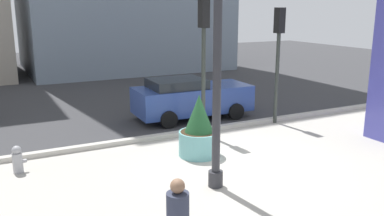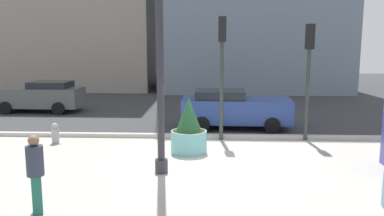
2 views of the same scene
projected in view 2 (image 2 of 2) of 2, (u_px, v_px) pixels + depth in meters
name	position (u px, v px, depth m)	size (l,w,h in m)	color
ground_plane	(210.00, 133.00, 16.29)	(60.00, 60.00, 0.00)	#38383A
plaza_pavement	(210.00, 186.00, 10.38)	(18.00, 10.00, 0.02)	#ADA89E
curb_strip	(210.00, 136.00, 15.41)	(18.00, 0.24, 0.16)	#B7B2A8
lamp_post	(160.00, 58.00, 10.89)	(0.44, 0.44, 6.62)	#2D2D33
potted_plant_curbside	(189.00, 130.00, 13.35)	(1.18, 1.18, 1.84)	#6BB2B2
fire_hydrant	(55.00, 133.00, 14.62)	(0.36, 0.26, 0.75)	#99999E
traffic_light_corner	(222.00, 58.00, 14.69)	(0.28, 0.42, 4.52)	#333833
traffic_light_far_side	(309.00, 63.00, 14.67)	(0.28, 0.42, 4.26)	#333833
car_passing_lane	(234.00, 109.00, 17.14)	(4.59, 2.19, 1.61)	#2D4793
car_curb_east	(40.00, 96.00, 21.05)	(4.43, 2.04, 1.58)	#565B56
pedestrian_on_sidewalk	(35.00, 170.00, 8.58)	(0.47, 0.47, 1.74)	#236656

